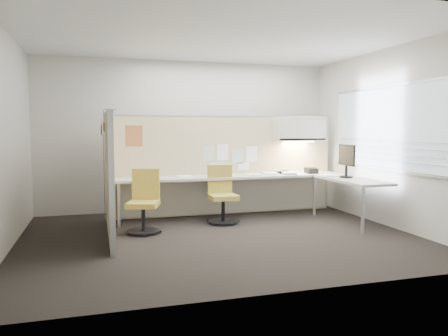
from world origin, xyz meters
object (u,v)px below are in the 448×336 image
object	(u,v)px
chair_left	(144,203)
monitor	(347,159)
chair_right	(222,196)
phone	(311,171)
desk	(254,183)

from	to	relation	value
chair_left	monitor	xyz separation A→B (m)	(3.30, -0.15, 0.61)
chair_left	chair_right	size ratio (longest dim) A/B	0.99
chair_left	phone	bearing A→B (deg)	30.31
desk	phone	xyz separation A→B (m)	(1.14, 0.09, 0.18)
desk	chair_right	bearing A→B (deg)	-159.63
chair_left	monitor	size ratio (longest dim) A/B	1.71
chair_right	monitor	size ratio (longest dim) A/B	1.72
chair_right	desk	bearing A→B (deg)	20.78
chair_left	phone	world-z (taller)	chair_left
monitor	phone	world-z (taller)	monitor
chair_right	monitor	distance (m)	2.15
chair_right	monitor	xyz separation A→B (m)	(2.01, -0.47, 0.61)
desk	chair_right	world-z (taller)	chair_right
phone	desk	bearing A→B (deg)	-177.32
chair_left	desk	bearing A→B (deg)	34.54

